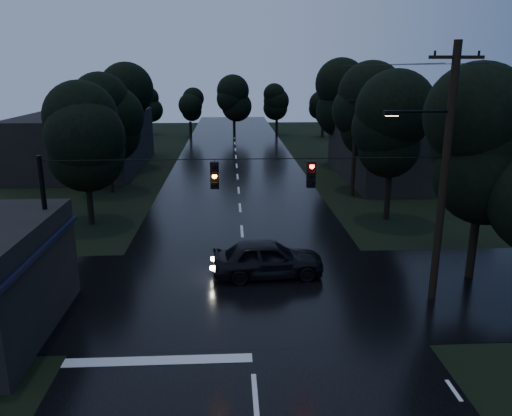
{
  "coord_description": "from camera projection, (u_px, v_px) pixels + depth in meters",
  "views": [
    {
      "loc": [
        -0.62,
        -7.15,
        9.01
      ],
      "look_at": [
        0.53,
        14.74,
        2.87
      ],
      "focal_mm": 35.0,
      "sensor_mm": 36.0,
      "label": 1
    }
  ],
  "objects": [
    {
      "name": "tree_left_b",
      "position": [
        106.0,
        117.0,
        36.18
      ],
      "size": [
        4.2,
        4.2,
        8.85
      ],
      "color": "black",
      "rests_on": "ground"
    },
    {
      "name": "anchor_pole_left",
      "position": [
        48.0,
        234.0,
        18.72
      ],
      "size": [
        0.18,
        0.18,
        6.0
      ],
      "primitive_type": "cylinder",
      "color": "black",
      "rests_on": "ground"
    },
    {
      "name": "tree_right_b",
      "position": [
        367.0,
        111.0,
        37.05
      ],
      "size": [
        4.48,
        4.48,
        9.44
      ],
      "color": "black",
      "rests_on": "ground"
    },
    {
      "name": "utility_pole_main",
      "position": [
        442.0,
        171.0,
        18.87
      ],
      "size": [
        3.5,
        0.3,
        10.0
      ],
      "color": "black",
      "rests_on": "ground"
    },
    {
      "name": "building_far_right",
      "position": [
        403.0,
        152.0,
        42.14
      ],
      "size": [
        10.0,
        14.0,
        4.4
      ],
      "primitive_type": "cube",
      "color": "black",
      "rests_on": "ground"
    },
    {
      "name": "tree_left_a",
      "position": [
        84.0,
        137.0,
        28.62
      ],
      "size": [
        3.92,
        3.92,
        8.26
      ],
      "color": "black",
      "rests_on": "ground"
    },
    {
      "name": "main_road",
      "position": [
        239.0,
        191.0,
        38.18
      ],
      "size": [
        12.0,
        120.0,
        0.02
      ],
      "primitive_type": "cube",
      "color": "black",
      "rests_on": "ground"
    },
    {
      "name": "tree_corner_near",
      "position": [
        485.0,
        144.0,
        20.72
      ],
      "size": [
        4.48,
        4.48,
        9.44
      ],
      "color": "black",
      "rests_on": "ground"
    },
    {
      "name": "building_far_left",
      "position": [
        86.0,
        141.0,
        46.42
      ],
      "size": [
        10.0,
        16.0,
        5.0
      ],
      "primitive_type": "cube",
      "color": "black",
      "rests_on": "ground"
    },
    {
      "name": "cross_street",
      "position": [
        247.0,
        292.0,
        20.87
      ],
      "size": [
        60.0,
        9.0,
        0.02
      ],
      "primitive_type": "cube",
      "color": "black",
      "rests_on": "ground"
    },
    {
      "name": "tree_right_a",
      "position": [
        393.0,
        128.0,
        29.43
      ],
      "size": [
        4.2,
        4.2,
        8.85
      ],
      "color": "black",
      "rests_on": "ground"
    },
    {
      "name": "utility_pole_far",
      "position": [
        355.0,
        143.0,
        35.63
      ],
      "size": [
        2.0,
        0.3,
        7.5
      ],
      "color": "black",
      "rests_on": "ground"
    },
    {
      "name": "span_signals",
      "position": [
        262.0,
        174.0,
        18.52
      ],
      "size": [
        15.0,
        0.37,
        1.12
      ],
      "color": "black",
      "rests_on": "ground"
    },
    {
      "name": "tree_right_c",
      "position": [
        345.0,
        98.0,
        46.6
      ],
      "size": [
        4.76,
        4.76,
        10.03
      ],
      "color": "black",
      "rests_on": "ground"
    },
    {
      "name": "car",
      "position": [
        268.0,
        258.0,
        22.25
      ],
      "size": [
        5.1,
        2.33,
        1.69
      ],
      "primitive_type": "imported",
      "rotation": [
        0.0,
        0.0,
        1.64
      ],
      "color": "black",
      "rests_on": "ground"
    },
    {
      "name": "tree_left_c",
      "position": [
        125.0,
        103.0,
        45.67
      ],
      "size": [
        4.48,
        4.48,
        9.44
      ],
      "color": "black",
      "rests_on": "ground"
    }
  ]
}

